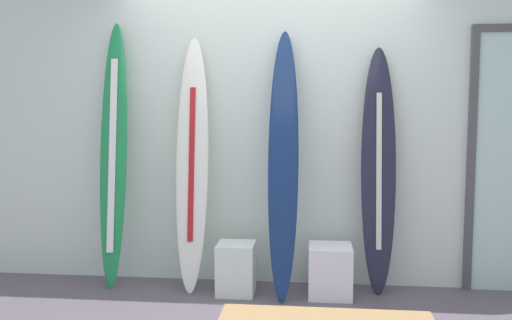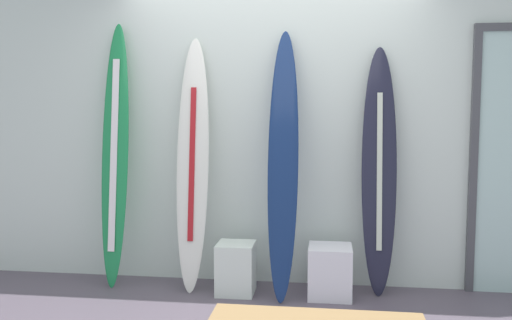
{
  "view_description": "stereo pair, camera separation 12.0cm",
  "coord_description": "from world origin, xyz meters",
  "px_view_note": "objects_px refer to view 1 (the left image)",
  "views": [
    {
      "loc": [
        0.35,
        -3.41,
        1.5
      ],
      "look_at": [
        -0.11,
        0.95,
        1.07
      ],
      "focal_mm": 38.79,
      "sensor_mm": 36.0,
      "label": 1
    },
    {
      "loc": [
        0.46,
        -3.4,
        1.5
      ],
      "look_at": [
        -0.11,
        0.95,
        1.07
      ],
      "focal_mm": 38.79,
      "sensor_mm": 36.0,
      "label": 2
    }
  ],
  "objects_px": {
    "surfboard_emerald": "(114,157)",
    "surfboard_charcoal": "(378,171)",
    "display_block_center": "(236,268)",
    "surfboard_ivory": "(192,164)",
    "surfboard_navy": "(283,163)",
    "display_block_left": "(330,271)"
  },
  "relations": [
    {
      "from": "surfboard_ivory",
      "to": "display_block_center",
      "type": "distance_m",
      "value": 0.92
    },
    {
      "from": "surfboard_navy",
      "to": "display_block_left",
      "type": "relative_size",
      "value": 5.22
    },
    {
      "from": "surfboard_ivory",
      "to": "surfboard_charcoal",
      "type": "height_order",
      "value": "surfboard_ivory"
    },
    {
      "from": "surfboard_emerald",
      "to": "surfboard_charcoal",
      "type": "xyz_separation_m",
      "value": [
        2.16,
        0.05,
        -0.09
      ]
    },
    {
      "from": "surfboard_navy",
      "to": "display_block_center",
      "type": "bearing_deg",
      "value": -175.68
    },
    {
      "from": "surfboard_ivory",
      "to": "display_block_left",
      "type": "height_order",
      "value": "surfboard_ivory"
    },
    {
      "from": "surfboard_navy",
      "to": "display_block_center",
      "type": "distance_m",
      "value": 0.93
    },
    {
      "from": "surfboard_navy",
      "to": "surfboard_ivory",
      "type": "bearing_deg",
      "value": 173.76
    },
    {
      "from": "surfboard_charcoal",
      "to": "display_block_center",
      "type": "relative_size",
      "value": 4.82
    },
    {
      "from": "surfboard_emerald",
      "to": "surfboard_charcoal",
      "type": "distance_m",
      "value": 2.17
    },
    {
      "from": "surfboard_charcoal",
      "to": "display_block_left",
      "type": "xyz_separation_m",
      "value": [
        -0.38,
        -0.14,
        -0.78
      ]
    },
    {
      "from": "surfboard_navy",
      "to": "surfboard_charcoal",
      "type": "distance_m",
      "value": 0.77
    },
    {
      "from": "surfboard_ivory",
      "to": "surfboard_charcoal",
      "type": "xyz_separation_m",
      "value": [
        1.5,
        0.05,
        -0.05
      ]
    },
    {
      "from": "surfboard_emerald",
      "to": "surfboard_ivory",
      "type": "height_order",
      "value": "surfboard_emerald"
    },
    {
      "from": "surfboard_emerald",
      "to": "display_block_center",
      "type": "relative_size",
      "value": 5.37
    },
    {
      "from": "surfboard_navy",
      "to": "surfboard_charcoal",
      "type": "relative_size",
      "value": 1.07
    },
    {
      "from": "surfboard_ivory",
      "to": "surfboard_charcoal",
      "type": "relative_size",
      "value": 1.05
    },
    {
      "from": "surfboard_charcoal",
      "to": "surfboard_ivory",
      "type": "bearing_deg",
      "value": -178.03
    },
    {
      "from": "surfboard_ivory",
      "to": "display_block_center",
      "type": "bearing_deg",
      "value": -16.39
    },
    {
      "from": "display_block_left",
      "to": "surfboard_charcoal",
      "type": "bearing_deg",
      "value": 20.77
    },
    {
      "from": "display_block_left",
      "to": "display_block_center",
      "type": "relative_size",
      "value": 0.99
    },
    {
      "from": "surfboard_emerald",
      "to": "display_block_center",
      "type": "xyz_separation_m",
      "value": [
        1.04,
        -0.11,
        -0.88
      ]
    }
  ]
}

